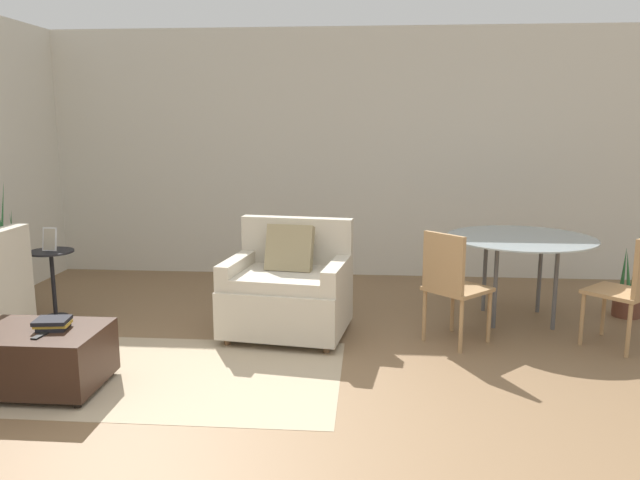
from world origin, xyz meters
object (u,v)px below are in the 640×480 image
Objects in this scene: side_table at (52,272)px; dining_table at (521,245)px; ottoman at (39,357)px; book_stack at (53,324)px; tv_remote_primary at (40,336)px; potted_plant at (11,289)px; dining_chair_near_right at (631,284)px; dining_chair_near_left at (451,281)px; potted_plant_small at (627,299)px; picture_frame at (50,239)px; armchair at (288,291)px.

dining_table reaches higher than side_table.
ottoman is 0.24m from book_stack.
tv_remote_primary is at bearing -64.89° from side_table.
dining_table is (4.56, 0.22, 0.44)m from potted_plant.
dining_chair_near_right reaches higher than dining_table.
dining_chair_near_left is at bearing 21.11° from ottoman.
dining_table is 1.72× the size of potted_plant_small.
dining_table is 1.41× the size of dining_chair_near_right.
potted_plant_small reaches higher than book_stack.
side_table is at bearing -176.03° from dining_table.
book_stack is 0.15m from tv_remote_primary.
dining_chair_near_right is 1.21× the size of potted_plant_small.
picture_frame reaches higher than tv_remote_primary.
potted_plant_small is at bearing 26.95° from dining_chair_near_left.
tv_remote_primary is 2.04m from potted_plant.
dining_chair_near_right is at bearing 14.56° from ottoman.
potted_plant_small is (2.99, 0.72, -0.21)m from armchair.
potted_plant is (-1.10, 1.53, 0.01)m from ottoman.
dining_chair_near_right is (4.13, 1.07, 0.30)m from ottoman.
picture_frame is (-0.74, 1.58, 0.31)m from tv_remote_primary.
book_stack reaches higher than tv_remote_primary.
ottoman is 0.65× the size of dining_table.
ottoman is 0.92× the size of dining_chair_near_left.
potted_plant reaches higher than side_table.
potted_plant_small is at bearing 23.49° from book_stack.
picture_frame is at bearing -8.75° from potted_plant.
potted_plant is at bearing 173.04° from armchair.
armchair is 1.83m from book_stack.
armchair reaches higher than dining_chair_near_right.
book_stack is at bearing -139.46° from armchair.
dining_chair_near_right reaches higher than tv_remote_primary.
potted_plant_small is at bearing 23.38° from ottoman.
book_stack is 0.32× the size of potted_plant_small.
dining_table is 1.41× the size of dining_chair_near_left.
armchair reaches higher than side_table.
dining_table is (3.38, 1.87, 0.27)m from tv_remote_primary.
potted_plant is 1.97× the size of side_table.
picture_frame is at bearing -176.04° from dining_table.
book_stack is at bearing 85.87° from tv_remote_primary.
potted_plant is at bearing -175.88° from potted_plant_small.
dining_chair_near_right reaches higher than picture_frame.
dining_chair_near_right is at bearing 0.00° from dining_chair_near_left.
armchair is at bearing -166.54° from potted_plant_small.
dining_chair_near_right is (4.79, -0.39, 0.09)m from side_table.
picture_frame is (-2.14, 0.25, 0.35)m from armchair.
ottoman is at bearing -162.38° from book_stack.
potted_plant is at bearing -177.27° from dining_table.
potted_plant is at bearing 171.23° from side_table.
tv_remote_primary is 1.77m from picture_frame.
tv_remote_primary is at bearing -54.39° from potted_plant.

